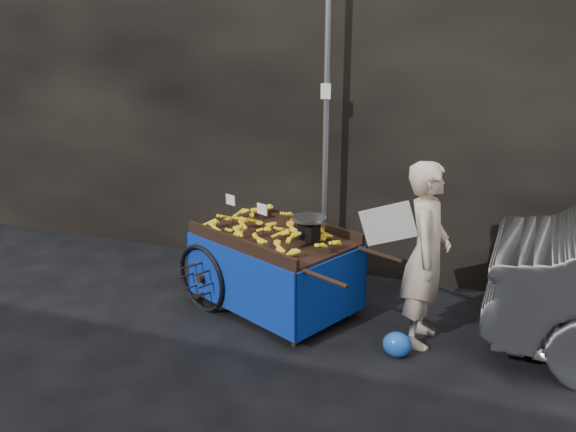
% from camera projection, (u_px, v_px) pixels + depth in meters
% --- Properties ---
extents(ground, '(80.00, 80.00, 0.00)m').
position_uv_depth(ground, '(264.00, 318.00, 6.28)').
color(ground, black).
rests_on(ground, ground).
extents(building_wall, '(13.50, 2.00, 5.00)m').
position_uv_depth(building_wall, '(361.00, 76.00, 7.74)').
color(building_wall, black).
rests_on(building_wall, ground).
extents(street_pole, '(0.12, 0.10, 4.00)m').
position_uv_depth(street_pole, '(326.00, 124.00, 6.75)').
color(street_pole, slate).
rests_on(street_pole, ground).
extents(banana_cart, '(2.62, 1.95, 1.30)m').
position_uv_depth(banana_cart, '(270.00, 242.00, 6.30)').
color(banana_cart, black).
rests_on(banana_cart, ground).
extents(vendor, '(0.90, 0.70, 1.88)m').
position_uv_depth(vendor, '(426.00, 255.00, 5.54)').
color(vendor, '#CBB297').
rests_on(vendor, ground).
extents(plastic_bag, '(0.28, 0.23, 0.25)m').
position_uv_depth(plastic_bag, '(397.00, 345.00, 5.48)').
color(plastic_bag, '#174FB2').
rests_on(plastic_bag, ground).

